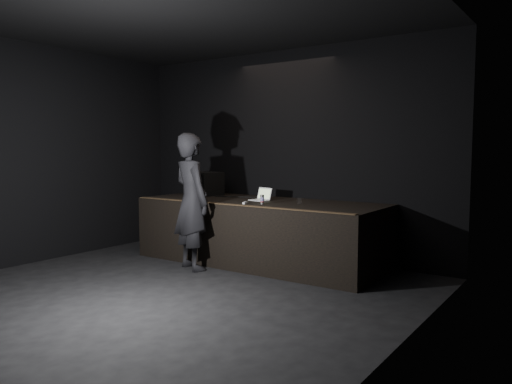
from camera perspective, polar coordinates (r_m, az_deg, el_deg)
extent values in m
plane|color=black|center=(6.17, -14.28, -12.48)|extent=(7.00, 7.00, 0.00)
cube|color=black|center=(8.60, 3.37, 4.41)|extent=(6.00, 0.10, 3.50)
cube|color=black|center=(4.12, 13.83, 3.63)|extent=(0.10, 7.00, 3.50)
cube|color=black|center=(8.06, 0.47, -4.55)|extent=(4.00, 1.50, 1.00)
cube|color=brown|center=(7.42, -2.61, -1.44)|extent=(3.92, 0.10, 0.01)
cube|color=black|center=(9.03, -5.90, 0.98)|extent=(0.72, 0.58, 0.42)
cube|color=black|center=(8.91, -7.11, 0.91)|extent=(0.57, 0.17, 0.36)
cylinder|color=black|center=(8.56, -1.93, -0.56)|extent=(0.83, 0.31, 0.02)
cube|color=white|center=(8.00, 0.32, -0.95)|extent=(0.33, 0.26, 0.01)
cube|color=silver|center=(8.00, 0.32, -0.89)|extent=(0.27, 0.17, 0.00)
cube|color=white|center=(8.09, 0.99, -0.18)|extent=(0.30, 0.12, 0.19)
cube|color=#ABDC40|center=(8.08, 0.95, -0.18)|extent=(0.26, 0.10, 0.15)
cylinder|color=silver|center=(7.49, 0.71, -0.87)|extent=(0.06, 0.06, 0.14)
cylinder|color=#221A90|center=(7.49, 0.71, -0.84)|extent=(0.06, 0.06, 0.06)
cylinder|color=red|center=(7.49, 0.71, -1.11)|extent=(0.06, 0.06, 0.01)
cylinder|color=white|center=(7.52, 5.00, -1.04)|extent=(0.08, 0.08, 0.10)
cube|color=white|center=(7.57, -1.27, -1.24)|extent=(0.09, 0.16, 0.03)
imported|color=black|center=(7.62, -7.37, -1.09)|extent=(0.88, 0.73, 2.07)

